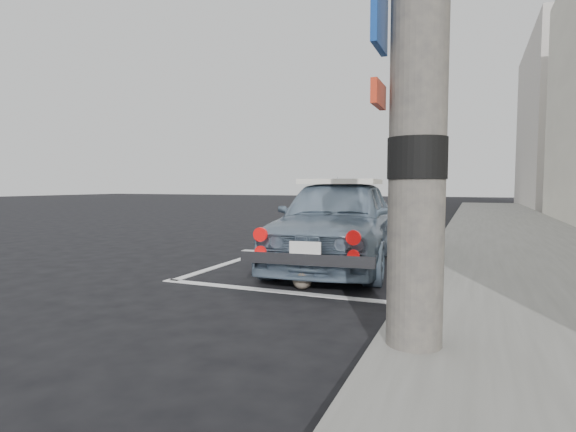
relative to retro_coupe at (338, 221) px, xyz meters
name	(u,v)px	position (x,y,z in m)	size (l,w,h in m)	color
ground	(260,279)	(-0.61, -1.25, -0.64)	(80.00, 80.00, 0.00)	black
sidewalk	(538,264)	(2.59, 0.75, -0.56)	(2.80, 40.00, 0.15)	slate
building_far	(567,124)	(5.74, 18.75, 3.36)	(3.50, 10.00, 8.00)	beige
pline_rear	(281,292)	(-0.11, -1.75, -0.63)	(3.00, 0.12, 0.01)	silver
pline_front	(392,230)	(-0.11, 5.25, -0.63)	(3.00, 0.12, 0.01)	silver
pline_side	(287,245)	(-1.51, 1.75, -0.63)	(0.12, 7.00, 0.01)	silver
retro_coupe	(338,221)	(0.00, 0.00, 0.00)	(1.85, 3.82, 1.26)	gray
cat	(302,279)	(0.05, -1.55, -0.52)	(0.32, 0.45, 0.25)	#766A5A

